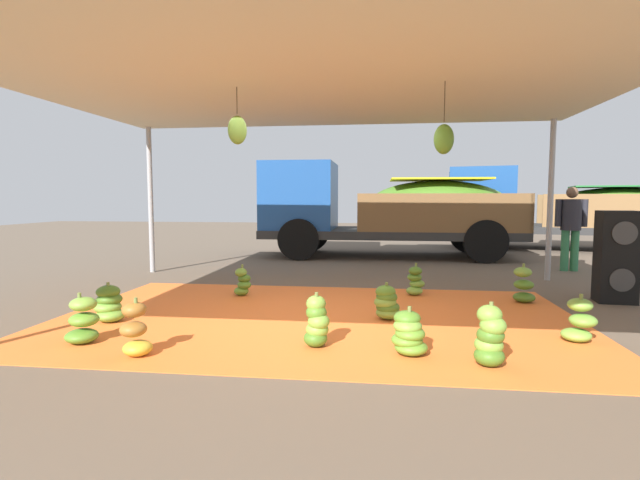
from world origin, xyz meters
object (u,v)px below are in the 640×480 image
(cargo_truck_main, at_px, (383,208))
(banana_bunch_7, at_px, (524,286))
(banana_bunch_2, at_px, (579,322))
(banana_bunch_0, at_px, (415,282))
(banana_bunch_10, at_px, (317,323))
(banana_bunch_3, at_px, (409,334))
(banana_bunch_4, at_px, (83,322))
(banana_bunch_1, at_px, (490,337))
(cargo_truck_far, at_px, (560,208))
(worker_0, at_px, (571,222))
(banana_bunch_9, at_px, (135,331))
(banana_bunch_5, at_px, (387,303))
(banana_bunch_8, at_px, (243,283))
(speaker_stack, at_px, (616,257))
(banana_bunch_6, at_px, (109,304))

(cargo_truck_main, bearing_deg, banana_bunch_7, -69.52)
(banana_bunch_2, bearing_deg, banana_bunch_0, 124.26)
(banana_bunch_10, relative_size, cargo_truck_main, 0.09)
(banana_bunch_3, height_order, banana_bunch_4, banana_bunch_4)
(banana_bunch_0, relative_size, banana_bunch_2, 0.99)
(banana_bunch_2, distance_m, banana_bunch_10, 2.73)
(banana_bunch_1, relative_size, banana_bunch_4, 1.11)
(cargo_truck_far, distance_m, worker_0, 4.61)
(banana_bunch_2, xyz_separation_m, banana_bunch_9, (-4.34, -1.00, 0.02))
(banana_bunch_5, distance_m, cargo_truck_main, 6.66)
(banana_bunch_4, relative_size, banana_bunch_10, 0.94)
(banana_bunch_1, bearing_deg, banana_bunch_9, -177.44)
(banana_bunch_0, relative_size, banana_bunch_5, 1.09)
(banana_bunch_2, distance_m, banana_bunch_8, 4.53)
(banana_bunch_10, bearing_deg, banana_bunch_4, -175.87)
(banana_bunch_0, height_order, cargo_truck_far, cargo_truck_far)
(banana_bunch_3, xyz_separation_m, speaker_stack, (3.06, 2.75, 0.45))
(worker_0, bearing_deg, banana_bunch_8, -150.50)
(banana_bunch_5, relative_size, banana_bunch_6, 0.96)
(banana_bunch_2, relative_size, banana_bunch_6, 1.06)
(banana_bunch_9, distance_m, worker_0, 8.75)
(banana_bunch_5, xyz_separation_m, speaker_stack, (3.25, 1.42, 0.45))
(banana_bunch_10, distance_m, speaker_stack, 4.77)
(banana_bunch_6, relative_size, cargo_truck_main, 0.07)
(banana_bunch_1, relative_size, banana_bunch_10, 1.04)
(banana_bunch_6, height_order, speaker_stack, speaker_stack)
(banana_bunch_10, bearing_deg, speaker_stack, 33.48)
(banana_bunch_2, height_order, cargo_truck_main, cargo_truck_main)
(banana_bunch_2, relative_size, banana_bunch_9, 0.91)
(banana_bunch_2, xyz_separation_m, cargo_truck_far, (3.09, 9.61, 0.99))
(banana_bunch_1, distance_m, cargo_truck_main, 8.24)
(banana_bunch_6, distance_m, speaker_stack, 6.88)
(banana_bunch_2, height_order, banana_bunch_7, banana_bunch_7)
(banana_bunch_10, bearing_deg, banana_bunch_6, 165.69)
(banana_bunch_3, bearing_deg, banana_bunch_0, 84.95)
(banana_bunch_5, relative_size, banana_bunch_8, 0.95)
(banana_bunch_9, relative_size, banana_bunch_10, 1.00)
(banana_bunch_5, distance_m, speaker_stack, 3.58)
(banana_bunch_5, height_order, banana_bunch_10, banana_bunch_10)
(banana_bunch_5, bearing_deg, cargo_truck_far, 60.43)
(banana_bunch_7, xyz_separation_m, speaker_stack, (1.31, 0.20, 0.42))
(banana_bunch_0, xyz_separation_m, banana_bunch_7, (1.50, -0.33, 0.02))
(banana_bunch_6, bearing_deg, banana_bunch_0, 28.80)
(banana_bunch_1, distance_m, cargo_truck_far, 11.31)
(banana_bunch_0, bearing_deg, worker_0, 41.83)
(banana_bunch_7, height_order, cargo_truck_main, cargo_truck_main)
(banana_bunch_4, relative_size, speaker_stack, 0.39)
(cargo_truck_far, xyz_separation_m, worker_0, (-1.31, -4.41, -0.20))
(banana_bunch_5, xyz_separation_m, cargo_truck_far, (5.06, 8.92, 1.00))
(banana_bunch_2, xyz_separation_m, banana_bunch_10, (-2.68, -0.51, 0.04))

